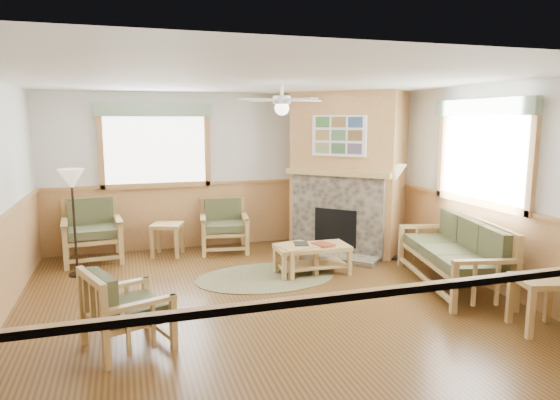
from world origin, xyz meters
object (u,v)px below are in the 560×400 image
object	(u,v)px
sofa	(451,253)
end_table_chairs	(167,239)
armchair_back_right	(224,226)
end_table_sofa	(540,304)
armchair_left	(127,308)
floor_lamp_left	(74,223)
footstool	(296,260)
armchair_back_left	(92,231)
floor_lamp_right	(394,212)
coffee_table	(312,260)

from	to	relation	value
sofa	end_table_chairs	xyz separation A→B (m)	(-3.54, 2.72, -0.19)
armchair_back_right	end_table_sofa	size ratio (longest dim) A/B	1.51
armchair_left	end_table_sofa	size ratio (longest dim) A/B	1.39
end_table_sofa	floor_lamp_left	distance (m)	6.06
armchair_back_right	armchair_left	distance (m)	3.75
footstool	floor_lamp_left	xyz separation A→B (m)	(-3.04, 0.91, 0.56)
armchair_left	end_table_sofa	xyz separation A→B (m)	(4.21, -0.90, -0.11)
armchair_back_left	footstool	xyz separation A→B (m)	(2.86, -1.65, -0.27)
sofa	armchair_back_right	xyz separation A→B (m)	(-2.58, 2.74, -0.02)
armchair_back_right	armchair_left	bearing A→B (deg)	-108.25
armchair_back_left	floor_lamp_left	bearing A→B (deg)	-109.26
armchair_back_right	end_table_chairs	world-z (taller)	armchair_back_right
end_table_sofa	armchair_back_right	bearing A→B (deg)	121.07
armchair_left	floor_lamp_right	bearing A→B (deg)	-84.08
floor_lamp_right	end_table_sofa	bearing A→B (deg)	-88.96
sofa	coffee_table	bearing A→B (deg)	-110.76
coffee_table	footstool	distance (m)	0.24
end_table_sofa	footstool	size ratio (longest dim) A/B	1.15
sofa	coffee_table	size ratio (longest dim) A/B	1.88
floor_lamp_right	footstool	bearing A→B (deg)	-169.07
sofa	floor_lamp_right	distance (m)	1.48
coffee_table	end_table_chairs	size ratio (longest dim) A/B	1.97
floor_lamp_right	armchair_back_right	bearing A→B (deg)	152.73
sofa	floor_lamp_left	bearing A→B (deg)	-99.55
armchair_left	coffee_table	world-z (taller)	armchair_left
footstool	floor_lamp_left	size ratio (longest dim) A/B	0.32
sofa	floor_lamp_left	world-z (taller)	floor_lamp_left
floor_lamp_left	sofa	bearing A→B (deg)	-22.35
floor_lamp_left	end_table_chairs	bearing A→B (deg)	27.76
end_table_sofa	footstool	bearing A→B (deg)	125.06
end_table_sofa	floor_lamp_right	size ratio (longest dim) A/B	0.38
footstool	floor_lamp_left	distance (m)	3.23
end_table_chairs	floor_lamp_left	size ratio (longest dim) A/B	0.35
armchair_back_left	end_table_chairs	xyz separation A→B (m)	(1.16, -0.02, -0.22)
floor_lamp_right	sofa	bearing A→B (deg)	-87.85
footstool	end_table_chairs	bearing A→B (deg)	136.26
armchair_back_right	end_table_sofa	xyz separation A→B (m)	(2.58, -4.28, -0.15)
coffee_table	end_table_chairs	bearing A→B (deg)	140.80
coffee_table	end_table_chairs	distance (m)	2.55
armchair_left	floor_lamp_left	bearing A→B (deg)	-6.13
floor_lamp_left	coffee_table	bearing A→B (deg)	-16.07
armchair_back_left	end_table_chairs	size ratio (longest dim) A/B	1.80
coffee_table	end_table_sofa	distance (m)	3.05
sofa	footstool	distance (m)	2.16
sofa	floor_lamp_right	xyz separation A→B (m)	(-0.05, 1.44, 0.31)
end_table_chairs	coffee_table	bearing A→B (deg)	-40.54
end_table_chairs	armchair_back_right	bearing A→B (deg)	1.48
coffee_table	floor_lamp_left	size ratio (longest dim) A/B	0.68
armchair_back_right	coffee_table	distance (m)	1.96
coffee_table	floor_lamp_left	xyz separation A→B (m)	(-3.29, 0.95, 0.57)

